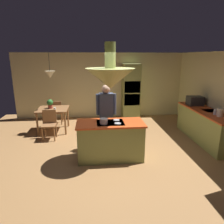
% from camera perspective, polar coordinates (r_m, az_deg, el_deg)
% --- Properties ---
extents(ground, '(8.16, 8.16, 0.00)m').
position_cam_1_polar(ground, '(5.38, -0.65, -11.49)').
color(ground, '#9E7042').
extents(wall_back, '(6.80, 0.10, 2.55)m').
position_cam_1_polar(wall_back, '(8.33, -2.79, 7.30)').
color(wall_back, beige).
rests_on(wall_back, ground).
extents(kitchen_island, '(1.59, 0.76, 0.93)m').
position_cam_1_polar(kitchen_island, '(5.01, -0.46, -7.80)').
color(kitchen_island, '#8C934C').
rests_on(kitchen_island, ground).
extents(counter_run_right, '(0.73, 2.43, 0.91)m').
position_cam_1_polar(counter_run_right, '(6.60, 24.30, -3.42)').
color(counter_run_right, '#8C934C').
rests_on(counter_run_right, ground).
extents(oven_tower, '(0.66, 0.62, 2.14)m').
position_cam_1_polar(oven_tower, '(8.09, 5.22, 5.55)').
color(oven_tower, '#8C934C').
rests_on(oven_tower, ground).
extents(dining_table, '(0.98, 0.92, 0.76)m').
position_cam_1_polar(dining_table, '(7.04, -16.00, 0.09)').
color(dining_table, '#8E5E37').
rests_on(dining_table, ground).
extents(person_at_island, '(0.53, 0.23, 1.71)m').
position_cam_1_polar(person_at_island, '(5.45, -1.61, -0.07)').
color(person_at_island, tan).
rests_on(person_at_island, ground).
extents(range_hood, '(1.10, 1.10, 1.00)m').
position_cam_1_polar(range_hood, '(4.63, -0.50, 9.57)').
color(range_hood, '#8C934C').
extents(pendant_light_over_table, '(0.32, 0.32, 0.82)m').
position_cam_1_polar(pendant_light_over_table, '(6.84, -16.74, 9.91)').
color(pendant_light_over_table, beige).
extents(chair_facing_island, '(0.40, 0.40, 0.87)m').
position_cam_1_polar(chair_facing_island, '(6.44, -16.93, -2.78)').
color(chair_facing_island, '#8E5E37').
rests_on(chair_facing_island, ground).
extents(chair_by_back_wall, '(0.40, 0.40, 0.87)m').
position_cam_1_polar(chair_by_back_wall, '(7.72, -15.06, 0.32)').
color(chair_by_back_wall, '#8E5E37').
rests_on(chair_by_back_wall, ground).
extents(potted_plant_on_table, '(0.20, 0.20, 0.30)m').
position_cam_1_polar(potted_plant_on_table, '(7.03, -16.73, 2.31)').
color(potted_plant_on_table, '#99382D').
rests_on(potted_plant_on_table, dining_table).
extents(cup_on_table, '(0.07, 0.07, 0.09)m').
position_cam_1_polar(cup_on_table, '(6.76, -15.50, 0.84)').
color(cup_on_table, white).
rests_on(cup_on_table, dining_table).
extents(canister_flour, '(0.14, 0.14, 0.21)m').
position_cam_1_polar(canister_flour, '(5.96, 27.63, -0.14)').
color(canister_flour, silver).
rests_on(canister_flour, counter_run_right).
extents(canister_sugar, '(0.10, 0.10, 0.15)m').
position_cam_1_polar(canister_sugar, '(6.12, 26.70, 0.00)').
color(canister_sugar, silver).
rests_on(canister_sugar, counter_run_right).
extents(microwave_on_counter, '(0.46, 0.36, 0.28)m').
position_cam_1_polar(microwave_on_counter, '(7.06, 21.96, 2.92)').
color(microwave_on_counter, '#232326').
rests_on(microwave_on_counter, counter_run_right).
extents(cooking_pot_on_cooktop, '(0.18, 0.18, 0.12)m').
position_cam_1_polar(cooking_pot_on_cooktop, '(4.69, -2.28, -2.52)').
color(cooking_pot_on_cooktop, '#B2B2B7').
rests_on(cooking_pot_on_cooktop, kitchen_island).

